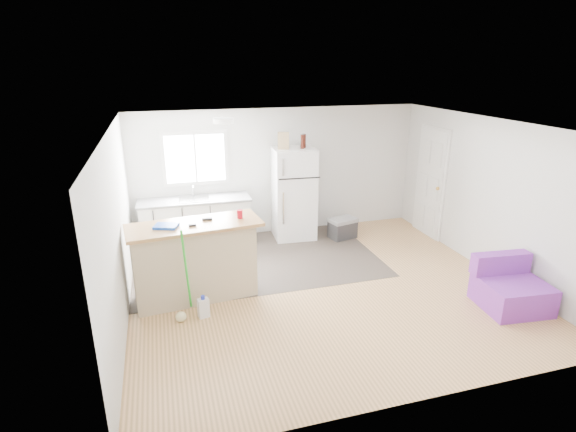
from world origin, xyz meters
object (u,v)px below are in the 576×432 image
object	(u,v)px
blue_tray	(166,226)
refrigerator	(294,193)
red_cup	(240,214)
bottle_left	(302,142)
mop	(183,304)
cardboard_box	(283,141)
bottle_right	(304,141)
purple_seat	(510,289)
kitchen_cabinets	(196,222)
peninsula	(195,261)
cooler	(342,228)
cleaner_jug	(203,308)

from	to	relation	value
blue_tray	refrigerator	bearing A→B (deg)	39.28
red_cup	bottle_left	bearing A→B (deg)	49.69
mop	cardboard_box	size ratio (longest dim) A/B	4.25
blue_tray	bottle_right	world-z (taller)	bottle_right
purple_seat	kitchen_cabinets	bearing A→B (deg)	144.80
peninsula	refrigerator	distance (m)	2.77
cardboard_box	peninsula	bearing A→B (deg)	-134.51
peninsula	cardboard_box	bearing A→B (deg)	39.51
cooler	bottle_left	bearing A→B (deg)	146.19
kitchen_cabinets	red_cup	world-z (taller)	red_cup
kitchen_cabinets	red_cup	xyz separation A→B (m)	(0.49, -1.90, 0.72)
refrigerator	cardboard_box	distance (m)	1.03
kitchen_cabinets	cooler	world-z (taller)	kitchen_cabinets
purple_seat	bottle_right	distance (m)	4.13
cooler	cardboard_box	xyz separation A→B (m)	(-1.08, 0.30, 1.67)
cleaner_jug	bottle_right	bearing A→B (deg)	35.25
cleaner_jug	cardboard_box	size ratio (longest dim) A/B	1.04
cooler	red_cup	xyz separation A→B (m)	(-2.21, -1.48, 0.97)
peninsula	cooler	bearing A→B (deg)	22.02
peninsula	cardboard_box	xyz separation A→B (m)	(1.81, 1.84, 1.30)
cooler	cleaner_jug	size ratio (longest dim) A/B	1.85
peninsula	refrigerator	xyz separation A→B (m)	(2.02, 1.88, 0.29)
cleaner_jug	bottle_right	xyz separation A→B (m)	(2.16, 2.43, 1.70)
cleaner_jug	red_cup	xyz separation A→B (m)	(0.64, 0.63, 1.04)
red_cup	kitchen_cabinets	bearing A→B (deg)	104.40
kitchen_cabinets	cleaner_jug	size ratio (longest dim) A/B	6.37
peninsula	cleaner_jug	distance (m)	0.72
refrigerator	cooler	world-z (taller)	refrigerator
blue_tray	bottle_left	bearing A→B (deg)	36.44
blue_tray	cardboard_box	bearing A→B (deg)	41.25
purple_seat	red_cup	world-z (taller)	red_cup
kitchen_cabinets	blue_tray	world-z (taller)	kitchen_cabinets
bottle_left	cleaner_jug	bearing A→B (deg)	-131.74
cooler	kitchen_cabinets	bearing A→B (deg)	156.86
refrigerator	red_cup	size ratio (longest dim) A/B	14.27
red_cup	blue_tray	world-z (taller)	red_cup
peninsula	cardboard_box	world-z (taller)	cardboard_box
refrigerator	mop	bearing A→B (deg)	-128.66
red_cup	cardboard_box	world-z (taller)	cardboard_box
kitchen_cabinets	mop	size ratio (longest dim) A/B	1.56
mop	cardboard_box	world-z (taller)	cardboard_box
bottle_right	blue_tray	bearing A→B (deg)	-143.18
refrigerator	cleaner_jug	bearing A→B (deg)	-124.99
refrigerator	bottle_left	distance (m)	0.99
blue_tray	bottle_left	size ratio (longest dim) A/B	1.20
cardboard_box	bottle_left	xyz separation A→B (m)	(0.34, -0.04, -0.03)
refrigerator	cardboard_box	bearing A→B (deg)	-164.25
blue_tray	bottle_left	distance (m)	3.17
purple_seat	cardboard_box	bearing A→B (deg)	130.68
cleaner_jug	red_cup	distance (m)	1.37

